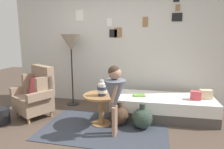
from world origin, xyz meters
name	(u,v)px	position (x,y,z in m)	size (l,w,h in m)	color
ground_plane	(88,143)	(0.00, 0.00, 0.00)	(12.00, 12.00, 0.00)	#4C3D33
gallery_wall	(115,46)	(0.00, 1.95, 1.30)	(4.80, 0.12, 2.60)	beige
rug	(105,128)	(0.12, 0.53, 0.01)	(2.08, 1.34, 0.01)	#333842
armchair	(36,94)	(-1.30, 0.77, 0.44)	(0.90, 0.83, 0.97)	tan
daybed	(162,107)	(1.06, 1.27, 0.20)	(1.92, 0.86, 0.40)	#4C4742
pillow_head	(206,94)	(1.83, 1.31, 0.49)	(0.21, 0.12, 0.17)	beige
pillow_mid	(196,95)	(1.64, 1.21, 0.48)	(0.17, 0.12, 0.16)	#D64C56
side_table	(101,103)	(0.02, 0.68, 0.39)	(0.63, 0.63, 0.54)	#9E7042
vase_striped	(102,89)	(0.05, 0.64, 0.65)	(0.17, 0.17, 0.27)	#2D384C
floor_lamp	(71,45)	(-0.90, 1.57, 1.35)	(0.43, 0.43, 1.57)	black
person_child	(115,92)	(0.33, 0.33, 0.71)	(0.34, 0.34, 1.11)	#A37A60
book_on_daybed	(139,95)	(0.62, 1.21, 0.42)	(0.22, 0.16, 0.03)	#6CA33F
demijohn_near	(119,115)	(0.33, 0.74, 0.17)	(0.33, 0.33, 0.41)	#473323
demijohn_far	(142,118)	(0.73, 0.67, 0.18)	(0.35, 0.35, 0.44)	#2D3D33
magazine_basket	(1,116)	(-1.71, 0.30, 0.14)	(0.28, 0.28, 0.28)	black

